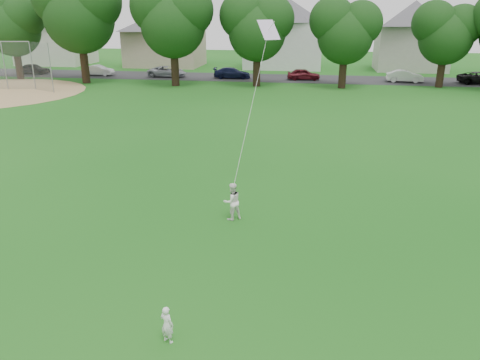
# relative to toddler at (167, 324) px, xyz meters

# --- Properties ---
(ground) EXTENTS (160.00, 160.00, 0.00)m
(ground) POSITION_rel_toddler_xyz_m (-1.20, 2.84, -0.47)
(ground) COLOR #125112
(ground) RESTS_ON ground
(street) EXTENTS (90.00, 7.00, 0.01)m
(street) POSITION_rel_toddler_xyz_m (-1.20, 44.84, -0.47)
(street) COLOR #2D2D30
(street) RESTS_ON ground
(toddler) EXTENTS (0.40, 0.34, 0.94)m
(toddler) POSITION_rel_toddler_xyz_m (0.00, 0.00, 0.00)
(toddler) COLOR white
(toddler) RESTS_ON ground
(older_boy) EXTENTS (0.86, 0.84, 1.40)m
(older_boy) POSITION_rel_toddler_xyz_m (0.32, 6.89, 0.23)
(older_boy) COLOR white
(older_boy) RESTS_ON ground
(kite) EXTENTS (1.10, 2.38, 6.68)m
(kite) POSITION_rel_toddler_xyz_m (0.74, 8.73, 3.29)
(kite) COLOR silver
(kite) RESTS_ON ground
(baseball_backstop) EXTENTS (10.05, 3.12, 4.45)m
(baseball_backstop) POSITION_rel_toddler_xyz_m (-26.17, 32.49, 1.75)
(baseball_backstop) COLOR gray
(baseball_backstop) RESTS_ON ground
(tree_row) EXTENTS (83.96, 8.90, 11.53)m
(tree_row) POSITION_rel_toddler_xyz_m (-2.28, 38.76, 5.92)
(tree_row) COLOR black
(tree_row) RESTS_ON ground
(parked_cars) EXTENTS (54.20, 2.39, 1.25)m
(parked_cars) POSITION_rel_toddler_xyz_m (-3.84, 43.84, 0.14)
(parked_cars) COLOR black
(parked_cars) RESTS_ON ground
(house_row) EXTENTS (76.45, 14.21, 10.53)m
(house_row) POSITION_rel_toddler_xyz_m (-2.43, 54.84, 4.61)
(house_row) COLOR silver
(house_row) RESTS_ON ground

